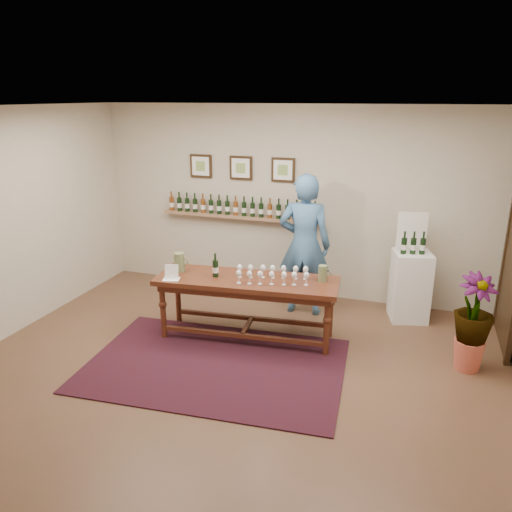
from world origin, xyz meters
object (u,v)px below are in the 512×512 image
(tasting_table, at_px, (247,288))
(person, at_px, (304,245))
(potted_plant, at_px, (473,323))
(display_pedestal, at_px, (410,286))

(tasting_table, height_order, person, person)
(tasting_table, relative_size, potted_plant, 2.39)
(display_pedestal, bearing_deg, tasting_table, -147.07)
(tasting_table, relative_size, person, 1.17)
(person, bearing_deg, potted_plant, 152.43)
(tasting_table, xyz_separation_m, person, (0.48, 0.99, 0.31))
(tasting_table, height_order, display_pedestal, display_pedestal)
(tasting_table, distance_m, person, 1.14)
(display_pedestal, distance_m, potted_plant, 1.35)
(display_pedestal, height_order, person, person)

